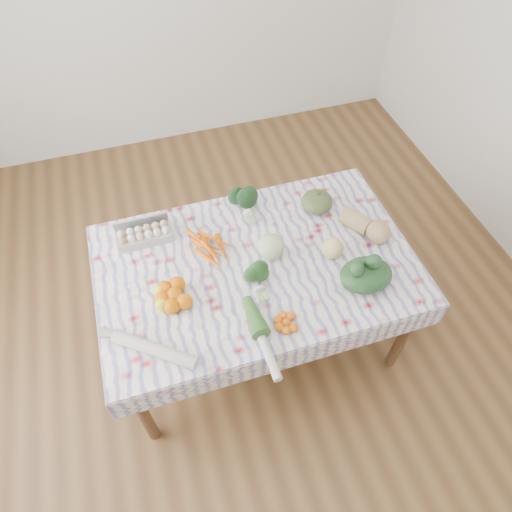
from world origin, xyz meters
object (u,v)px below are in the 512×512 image
at_px(grapefruit, 333,248).
at_px(dining_table, 256,272).
at_px(butternut_squash, 366,224).
at_px(egg_carton, 144,236).
at_px(cabbage, 271,246).
at_px(kabocha_squash, 317,202).

bearing_deg(grapefruit, dining_table, 169.96).
xyz_separation_m(dining_table, butternut_squash, (0.64, 0.03, 0.15)).
relative_size(egg_carton, cabbage, 2.14).
distance_m(dining_table, egg_carton, 0.63).
xyz_separation_m(egg_carton, cabbage, (0.62, -0.30, 0.03)).
xyz_separation_m(dining_table, kabocha_squash, (0.45, 0.27, 0.14)).
relative_size(kabocha_squash, grapefruit, 1.53).
bearing_deg(kabocha_squash, cabbage, -145.68).
bearing_deg(grapefruit, kabocha_squash, 81.27).
bearing_deg(dining_table, cabbage, 17.82).
xyz_separation_m(kabocha_squash, butternut_squash, (0.19, -0.25, 0.01)).
height_order(dining_table, cabbage, cabbage).
distance_m(kabocha_squash, grapefruit, 0.35).
xyz_separation_m(cabbage, grapefruit, (0.31, -0.10, -0.01)).
relative_size(dining_table, grapefruit, 13.76).
relative_size(kabocha_squash, butternut_squash, 0.64).
xyz_separation_m(dining_table, egg_carton, (-0.53, 0.33, 0.12)).
height_order(egg_carton, butternut_squash, butternut_squash).
relative_size(cabbage, grapefruit, 1.20).
xyz_separation_m(egg_carton, kabocha_squash, (0.98, -0.05, 0.02)).
bearing_deg(egg_carton, kabocha_squash, -3.92).
bearing_deg(cabbage, butternut_squash, -0.35).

